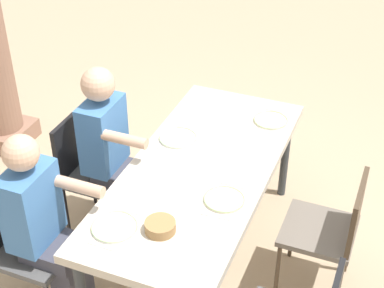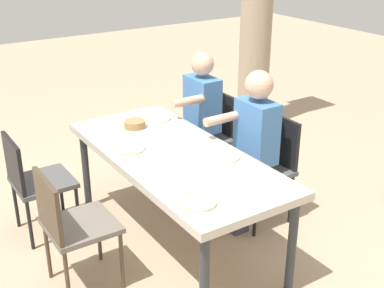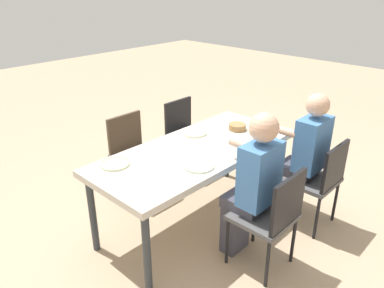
{
  "view_description": "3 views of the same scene",
  "coord_description": "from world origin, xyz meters",
  "px_view_note": "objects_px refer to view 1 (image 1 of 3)",
  "views": [
    {
      "loc": [
        -2.76,
        -1.06,
        2.99
      ],
      "look_at": [
        0.1,
        0.09,
        0.87
      ],
      "focal_mm": 55.86,
      "sensor_mm": 36.0,
      "label": 1
    },
    {
      "loc": [
        2.89,
        -1.73,
        2.3
      ],
      "look_at": [
        0.11,
        0.08,
        0.87
      ],
      "focal_mm": 47.96,
      "sensor_mm": 36.0,
      "label": 2
    },
    {
      "loc": [
        2.21,
        2.03,
        2.17
      ],
      "look_at": [
        0.03,
        -0.03,
        0.82
      ],
      "focal_mm": 34.92,
      "sensor_mm": 36.0,
      "label": 3
    }
  ],
  "objects_px": {
    "plate_2": "(178,138)",
    "bread_basket": "(160,227)",
    "diner_man_white": "(113,150)",
    "chair_mid_south": "(332,227)",
    "dining_table": "(199,177)",
    "diner_woman_green": "(45,225)",
    "plate_1": "(224,199)",
    "chair_west_north": "(23,240)",
    "plate_3": "(271,120)",
    "plate_0": "(114,227)",
    "chair_mid_north": "(90,166)"
  },
  "relations": [
    {
      "from": "chair_mid_south",
      "to": "plate_2",
      "type": "distance_m",
      "value": 1.14
    },
    {
      "from": "dining_table",
      "to": "bread_basket",
      "type": "bearing_deg",
      "value": -179.21
    },
    {
      "from": "plate_0",
      "to": "plate_3",
      "type": "bearing_deg",
      "value": -19.71
    },
    {
      "from": "diner_woman_green",
      "to": "plate_2",
      "type": "bearing_deg",
      "value": -23.32
    },
    {
      "from": "diner_woman_green",
      "to": "plate_3",
      "type": "height_order",
      "value": "diner_woman_green"
    },
    {
      "from": "chair_west_north",
      "to": "plate_2",
      "type": "height_order",
      "value": "chair_west_north"
    },
    {
      "from": "plate_3",
      "to": "diner_man_white",
      "type": "bearing_deg",
      "value": 124.64
    },
    {
      "from": "diner_man_white",
      "to": "plate_0",
      "type": "relative_size",
      "value": 5.1
    },
    {
      "from": "chair_mid_north",
      "to": "plate_2",
      "type": "height_order",
      "value": "chair_mid_north"
    },
    {
      "from": "diner_woman_green",
      "to": "bread_basket",
      "type": "xyz_separation_m",
      "value": [
        0.12,
        -0.68,
        0.12
      ]
    },
    {
      "from": "dining_table",
      "to": "plate_2",
      "type": "bearing_deg",
      "value": 45.26
    },
    {
      "from": "plate_1",
      "to": "bread_basket",
      "type": "distance_m",
      "value": 0.44
    },
    {
      "from": "chair_west_north",
      "to": "plate_0",
      "type": "height_order",
      "value": "chair_west_north"
    },
    {
      "from": "chair_mid_north",
      "to": "chair_mid_south",
      "type": "bearing_deg",
      "value": -90.0
    },
    {
      "from": "chair_mid_north",
      "to": "diner_woman_green",
      "type": "relative_size",
      "value": 0.69
    },
    {
      "from": "diner_man_white",
      "to": "dining_table",
      "type": "bearing_deg",
      "value": -95.68
    },
    {
      "from": "chair_west_north",
      "to": "plate_0",
      "type": "xyz_separation_m",
      "value": [
        0.04,
        -0.61,
        0.27
      ]
    },
    {
      "from": "diner_woman_green",
      "to": "plate_2",
      "type": "distance_m",
      "value": 1.06
    },
    {
      "from": "plate_2",
      "to": "bread_basket",
      "type": "xyz_separation_m",
      "value": [
        -0.85,
        -0.26,
        0.02
      ]
    },
    {
      "from": "chair_mid_north",
      "to": "diner_woman_green",
      "type": "xyz_separation_m",
      "value": [
        -0.78,
        -0.18,
        0.17
      ]
    },
    {
      "from": "chair_west_north",
      "to": "plate_1",
      "type": "height_order",
      "value": "chair_west_north"
    },
    {
      "from": "diner_woman_green",
      "to": "plate_0",
      "type": "height_order",
      "value": "diner_woman_green"
    },
    {
      "from": "bread_basket",
      "to": "plate_3",
      "type": "bearing_deg",
      "value": -11.04
    },
    {
      "from": "chair_mid_south",
      "to": "diner_woman_green",
      "type": "distance_m",
      "value": 1.71
    },
    {
      "from": "plate_1",
      "to": "plate_2",
      "type": "distance_m",
      "value": 0.69
    },
    {
      "from": "chair_mid_north",
      "to": "dining_table",
      "type": "bearing_deg",
      "value": -94.55
    },
    {
      "from": "diner_woman_green",
      "to": "bread_basket",
      "type": "distance_m",
      "value": 0.7
    },
    {
      "from": "plate_1",
      "to": "plate_2",
      "type": "bearing_deg",
      "value": 45.7
    },
    {
      "from": "plate_0",
      "to": "bread_basket",
      "type": "bearing_deg",
      "value": -72.16
    },
    {
      "from": "dining_table",
      "to": "plate_1",
      "type": "bearing_deg",
      "value": -133.83
    },
    {
      "from": "dining_table",
      "to": "diner_woman_green",
      "type": "height_order",
      "value": "diner_woman_green"
    },
    {
      "from": "chair_west_north",
      "to": "diner_woman_green",
      "type": "xyz_separation_m",
      "value": [
        0.0,
        -0.18,
        0.17
      ]
    },
    {
      "from": "chair_mid_north",
      "to": "plate_2",
      "type": "distance_m",
      "value": 0.68
    },
    {
      "from": "diner_woman_green",
      "to": "chair_west_north",
      "type": "bearing_deg",
      "value": 91.0
    },
    {
      "from": "chair_mid_north",
      "to": "chair_mid_south",
      "type": "height_order",
      "value": "chair_mid_north"
    },
    {
      "from": "diner_man_white",
      "to": "bread_basket",
      "type": "distance_m",
      "value": 0.94
    },
    {
      "from": "diner_man_white",
      "to": "plate_1",
      "type": "xyz_separation_m",
      "value": [
        -0.3,
        -0.89,
        0.08
      ]
    },
    {
      "from": "chair_mid_south",
      "to": "diner_man_white",
      "type": "distance_m",
      "value": 1.5
    },
    {
      "from": "plate_2",
      "to": "bread_basket",
      "type": "distance_m",
      "value": 0.89
    },
    {
      "from": "chair_west_north",
      "to": "diner_woman_green",
      "type": "bearing_deg",
      "value": -89.0
    },
    {
      "from": "plate_2",
      "to": "plate_3",
      "type": "distance_m",
      "value": 0.68
    },
    {
      "from": "dining_table",
      "to": "diner_man_white",
      "type": "distance_m",
      "value": 0.65
    },
    {
      "from": "chair_west_north",
      "to": "plate_3",
      "type": "bearing_deg",
      "value": -38.01
    },
    {
      "from": "bread_basket",
      "to": "dining_table",
      "type": "bearing_deg",
      "value": 0.79
    },
    {
      "from": "plate_2",
      "to": "chair_mid_south",
      "type": "bearing_deg",
      "value": -99.42
    },
    {
      "from": "chair_mid_north",
      "to": "plate_2",
      "type": "relative_size",
      "value": 3.52
    },
    {
      "from": "diner_woman_green",
      "to": "plate_1",
      "type": "distance_m",
      "value": 1.04
    },
    {
      "from": "diner_man_white",
      "to": "plate_2",
      "type": "bearing_deg",
      "value": -65.09
    },
    {
      "from": "chair_mid_north",
      "to": "plate_1",
      "type": "xyz_separation_m",
      "value": [
        -0.3,
        -1.09,
        0.27
      ]
    },
    {
      "from": "dining_table",
      "to": "diner_man_white",
      "type": "height_order",
      "value": "diner_man_white"
    }
  ]
}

